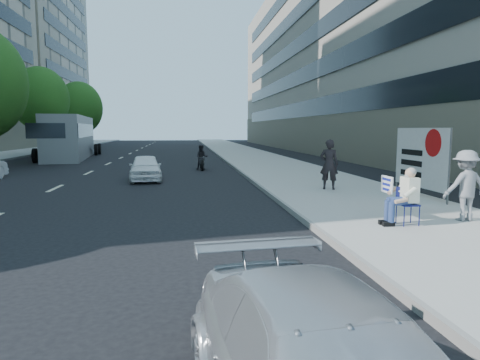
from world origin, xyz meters
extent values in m
plane|color=black|center=(0.00, 0.00, 0.00)|extent=(160.00, 160.00, 0.00)
cube|color=#A8A59D|center=(4.00, 20.00, 0.07)|extent=(5.00, 120.00, 0.15)
cube|color=gray|center=(17.00, 32.00, 10.00)|extent=(14.00, 70.00, 20.00)
cylinder|color=#382616|center=(-13.70, 30.00, 1.49)|extent=(0.30, 0.30, 2.97)
ellipsoid|color=#1C4C14|center=(-13.70, 30.00, 4.89)|extent=(4.80, 4.80, 5.52)
cylinder|color=#382616|center=(-13.70, 44.00, 1.31)|extent=(0.30, 0.30, 2.62)
ellipsoid|color=#1C4C14|center=(-13.70, 44.00, 4.79)|extent=(5.40, 5.40, 6.21)
cylinder|color=navy|center=(3.37, -0.61, 0.38)|extent=(0.02, 0.02, 0.45)
cylinder|color=navy|center=(3.73, -0.61, 0.38)|extent=(0.02, 0.02, 0.45)
cylinder|color=navy|center=(3.37, -0.25, 0.38)|extent=(0.02, 0.02, 0.45)
cylinder|color=navy|center=(3.73, -0.25, 0.38)|extent=(0.02, 0.02, 0.45)
cube|color=navy|center=(3.55, -0.43, 0.61)|extent=(0.40, 0.40, 0.03)
cube|color=navy|center=(3.55, -0.24, 0.80)|extent=(0.40, 0.02, 0.40)
cylinder|color=navy|center=(3.33, -0.53, 0.70)|extent=(0.44, 0.17, 0.17)
cylinder|color=navy|center=(3.11, -0.53, 0.47)|extent=(0.14, 0.14, 0.46)
cube|color=black|center=(3.05, -0.53, 0.20)|extent=(0.26, 0.11, 0.10)
cylinder|color=navy|center=(3.33, -0.33, 0.70)|extent=(0.44, 0.17, 0.17)
cylinder|color=navy|center=(3.11, -0.33, 0.47)|extent=(0.14, 0.14, 0.46)
cube|color=black|center=(3.05, -0.33, 0.20)|extent=(0.26, 0.11, 0.10)
cube|color=silver|center=(3.57, -0.43, 0.96)|extent=(0.26, 0.42, 0.56)
sphere|color=tan|center=(3.57, -0.43, 1.33)|extent=(0.23, 0.23, 0.23)
ellipsoid|color=gray|center=(3.59, -0.43, 1.36)|extent=(0.22, 0.24, 0.19)
ellipsoid|color=gray|center=(3.49, -0.43, 1.26)|extent=(0.10, 0.14, 0.13)
cylinder|color=silver|center=(3.45, -0.67, 0.93)|extent=(0.30, 0.10, 0.25)
cylinder|color=tan|center=(3.25, -0.67, 0.75)|extent=(0.29, 0.09, 0.14)
cylinder|color=silver|center=(3.50, -0.17, 0.98)|extent=(0.26, 0.20, 0.32)
cylinder|color=tan|center=(3.37, -0.03, 0.88)|extent=(0.30, 0.21, 0.18)
cube|color=white|center=(3.30, 0.12, 1.01)|extent=(0.03, 0.55, 0.40)
imported|color=gray|center=(5.13, -0.17, 0.99)|extent=(1.12, 0.68, 1.68)
imported|color=black|center=(3.70, 5.36, 1.05)|extent=(0.77, 0.65, 1.80)
cylinder|color=#4C4C4C|center=(6.05, 1.87, 1.25)|extent=(0.06, 0.06, 2.20)
cylinder|color=#4C4C4C|center=(6.05, 4.87, 1.25)|extent=(0.06, 0.06, 2.20)
cube|color=silver|center=(6.03, 3.37, 1.40)|extent=(0.04, 3.00, 1.90)
cylinder|color=#A50C0C|center=(6.00, 2.67, 1.90)|extent=(0.01, 0.84, 0.84)
cube|color=black|center=(6.00, 3.87, 1.55)|extent=(0.01, 1.30, 0.18)
cube|color=black|center=(6.00, 3.87, 1.20)|extent=(0.01, 1.30, 0.18)
cube|color=black|center=(6.00, 3.87, 0.85)|extent=(0.01, 1.30, 0.18)
imported|color=white|center=(-3.20, 10.21, 0.58)|extent=(1.66, 3.53, 1.17)
cylinder|color=black|center=(-0.46, 14.36, 0.32)|extent=(0.17, 0.65, 0.64)
cylinder|color=black|center=(-0.46, 15.76, 0.32)|extent=(0.17, 0.65, 0.64)
cube|color=black|center=(-0.46, 15.06, 0.55)|extent=(0.35, 1.22, 0.35)
imported|color=black|center=(-0.46, 14.96, 0.71)|extent=(0.74, 0.60, 1.42)
cube|color=slate|center=(-10.36, 25.97, 1.65)|extent=(3.88, 12.21, 3.30)
cube|color=black|center=(-11.63, 25.97, 2.20)|extent=(1.40, 11.43, 1.00)
cube|color=black|center=(-9.09, 25.97, 2.20)|extent=(1.40, 11.43, 1.00)
cube|color=black|center=(-10.36, 19.95, 2.20)|extent=(2.39, 0.34, 1.00)
cylinder|color=black|center=(-11.61, 21.47, 0.50)|extent=(0.36, 1.02, 1.00)
cylinder|color=black|center=(-9.11, 21.47, 0.50)|extent=(0.36, 1.02, 1.00)
cylinder|color=black|center=(-11.61, 23.47, 0.50)|extent=(0.36, 1.02, 1.00)
cylinder|color=black|center=(-9.11, 23.47, 0.50)|extent=(0.36, 1.02, 1.00)
cylinder|color=black|center=(-11.61, 29.47, 0.50)|extent=(0.36, 1.02, 1.00)
cylinder|color=black|center=(-9.11, 29.47, 0.50)|extent=(0.36, 1.02, 1.00)
cylinder|color=black|center=(-11.61, 30.97, 0.50)|extent=(0.36, 1.02, 1.00)
cylinder|color=black|center=(-9.11, 30.97, 0.50)|extent=(0.36, 1.02, 1.00)
camera|label=1|loc=(-1.48, -9.40, 2.32)|focal=32.00mm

